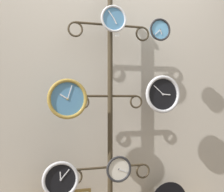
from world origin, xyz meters
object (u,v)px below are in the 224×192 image
at_px(clock_middle_right, 163,94).
at_px(clock_top_center, 114,19).
at_px(clock_bottom_left, 60,180).
at_px(clock_middle_left, 67,99).
at_px(clock_top_right, 160,30).
at_px(clock_bottom_center, 119,169).
at_px(display_stand, 110,134).

bearing_deg(clock_middle_right, clock_top_center, 177.74).
bearing_deg(clock_middle_right, clock_bottom_left, 179.91).
distance_m(clock_top_center, clock_middle_right, 0.76).
height_order(clock_middle_left, clock_middle_right, clock_middle_right).
relative_size(clock_top_right, clock_middle_left, 0.62).
bearing_deg(clock_top_right, clock_top_center, 177.47).
xyz_separation_m(clock_top_right, clock_middle_right, (0.03, 0.00, -0.55)).
xyz_separation_m(clock_middle_left, clock_middle_right, (0.83, 0.01, 0.04)).
xyz_separation_m(clock_top_right, clock_bottom_center, (-0.37, 0.02, -1.17)).
xyz_separation_m(clock_top_center, clock_middle_right, (0.44, -0.02, -0.62)).
xyz_separation_m(clock_middle_left, clock_bottom_left, (-0.05, 0.02, -0.62)).
relative_size(clock_top_center, clock_middle_left, 0.71).
height_order(clock_bottom_left, clock_bottom_center, clock_bottom_center).
distance_m(clock_top_right, clock_middle_left, 0.99).
bearing_deg(clock_middle_right, display_stand, 166.46).
height_order(clock_top_center, clock_middle_right, clock_top_center).
bearing_deg(clock_bottom_center, clock_top_right, -2.65).
relative_size(clock_middle_left, clock_bottom_left, 1.09).
relative_size(clock_top_center, clock_bottom_center, 1.02).
bearing_deg(clock_bottom_left, clock_middle_right, -0.09).
xyz_separation_m(clock_top_center, clock_bottom_left, (-0.44, -0.02, -1.27)).
bearing_deg(clock_top_center, display_stand, 90.11).
distance_m(display_stand, clock_top_right, 0.98).
height_order(clock_middle_right, clock_bottom_center, clock_middle_right).
xyz_separation_m(clock_top_center, clock_middle_left, (-0.39, -0.03, -0.65)).
distance_m(clock_top_center, clock_top_right, 0.42).
relative_size(clock_middle_left, clock_bottom_center, 1.43).
xyz_separation_m(clock_middle_right, clock_bottom_center, (-0.40, 0.02, -0.61)).
bearing_deg(clock_bottom_left, clock_top_center, 2.10).
height_order(clock_top_right, clock_middle_right, clock_top_right).
distance_m(display_stand, clock_middle_left, 0.50).
relative_size(clock_middle_right, clock_bottom_left, 1.13).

